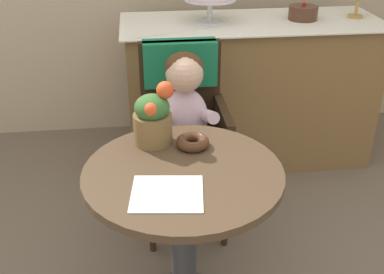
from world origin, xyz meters
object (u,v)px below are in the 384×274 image
(donut_front, at_px, (193,141))
(round_layer_cake, at_px, (303,13))
(flower_vase, at_px, (153,117))
(wicker_chair, at_px, (182,109))
(cafe_table, at_px, (184,218))
(seated_child, at_px, (185,115))

(donut_front, height_order, round_layer_cake, round_layer_cake)
(donut_front, distance_m, flower_vase, 0.18)
(wicker_chair, distance_m, round_layer_cake, 1.04)
(cafe_table, relative_size, flower_vase, 2.91)
(cafe_table, relative_size, wicker_chair, 0.75)
(seated_child, height_order, round_layer_cake, round_layer_cake)
(cafe_table, height_order, seated_child, seated_child)
(cafe_table, relative_size, seated_child, 0.99)
(seated_child, bearing_deg, donut_front, -91.74)
(seated_child, bearing_deg, round_layer_cake, 44.42)
(wicker_chair, bearing_deg, cafe_table, -94.50)
(flower_vase, bearing_deg, cafe_table, -66.99)
(wicker_chair, bearing_deg, flower_vase, -107.72)
(cafe_table, distance_m, seated_child, 0.56)
(wicker_chair, distance_m, donut_front, 0.53)
(cafe_table, height_order, flower_vase, flower_vase)
(seated_child, relative_size, round_layer_cake, 4.22)
(seated_child, distance_m, donut_front, 0.37)
(wicker_chair, bearing_deg, seated_child, -89.05)
(wicker_chair, xyz_separation_m, seated_child, (0.00, -0.16, 0.04))
(seated_child, xyz_separation_m, flower_vase, (-0.16, -0.31, 0.15))
(cafe_table, relative_size, donut_front, 5.62)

